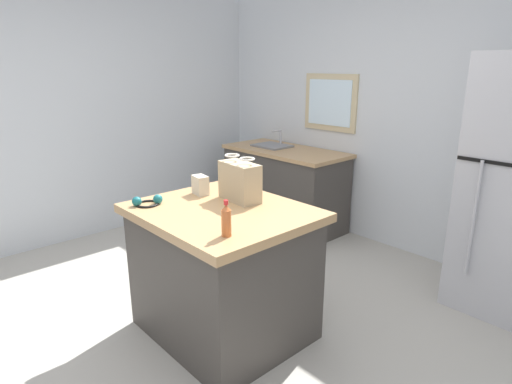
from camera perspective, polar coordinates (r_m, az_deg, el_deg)
ground at (r=3.07m, az=-6.49°, el=-19.05°), size 5.85×5.85×0.00m
back_wall at (r=4.36m, az=19.17°, el=9.18°), size 4.87×0.13×2.58m
left_wall at (r=4.74m, az=-24.96°, el=9.06°), size 0.10×4.75×2.58m
kitchen_island at (r=2.93m, az=-4.40°, el=-10.48°), size 1.12×0.95×0.90m
sink_counter at (r=4.89m, az=3.78°, el=0.76°), size 1.43×0.68×1.07m
shopping_bag at (r=2.88m, az=-2.19°, el=1.44°), size 0.32×0.18×0.31m
small_box at (r=3.05m, az=-7.45°, el=0.92°), size 0.13×0.10×0.14m
bottle at (r=2.29m, az=-3.99°, el=-3.80°), size 0.05×0.05×0.20m
ear_defenders at (r=2.90m, az=-14.30°, el=-1.26°), size 0.19×0.19×0.06m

